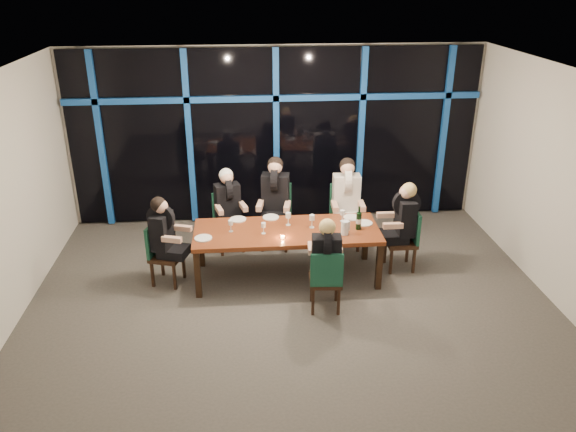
% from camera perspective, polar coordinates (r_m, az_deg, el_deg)
% --- Properties ---
extents(room, '(7.04, 7.00, 3.02)m').
position_cam_1_polar(room, '(6.65, 0.45, 5.61)').
color(room, '#534F49').
rests_on(room, ground).
extents(window_wall, '(6.86, 0.43, 2.94)m').
position_cam_1_polar(window_wall, '(9.59, -1.16, 8.38)').
color(window_wall, black).
rests_on(window_wall, ground).
extents(dining_table, '(2.60, 1.00, 0.75)m').
position_cam_1_polar(dining_table, '(7.90, -0.13, -1.86)').
color(dining_table, brown).
rests_on(dining_table, ground).
extents(chair_far_left, '(0.52, 0.52, 0.91)m').
position_cam_1_polar(chair_far_left, '(8.88, -6.15, -0.21)').
color(chair_far_left, black).
rests_on(chair_far_left, ground).
extents(chair_far_mid, '(0.55, 0.55, 1.01)m').
position_cam_1_polar(chair_far_mid, '(8.91, -1.23, 0.43)').
color(chair_far_mid, black).
rests_on(chair_far_mid, ground).
extents(chair_far_right, '(0.48, 0.48, 1.00)m').
position_cam_1_polar(chair_far_right, '(8.96, 5.80, 0.38)').
color(chair_far_right, black).
rests_on(chair_far_right, ground).
extents(chair_end_left, '(0.52, 0.52, 0.89)m').
position_cam_1_polar(chair_end_left, '(8.05, -12.76, -3.44)').
color(chair_end_left, black).
rests_on(chair_end_left, ground).
extents(chair_end_right, '(0.43, 0.43, 0.92)m').
position_cam_1_polar(chair_end_right, '(8.40, 11.94, -2.05)').
color(chair_end_right, black).
rests_on(chair_end_right, ground).
extents(chair_near_mid, '(0.44, 0.44, 0.89)m').
position_cam_1_polar(chair_near_mid, '(7.21, 3.87, -6.28)').
color(chair_near_mid, black).
rests_on(chair_near_mid, ground).
extents(diner_far_left, '(0.53, 0.62, 0.89)m').
position_cam_1_polar(diner_far_left, '(8.67, -6.13, 1.79)').
color(diner_far_left, black).
rests_on(diner_far_left, ground).
extents(diner_far_mid, '(0.55, 0.67, 0.99)m').
position_cam_1_polar(diner_far_mid, '(8.68, -1.32, 2.64)').
color(diner_far_mid, black).
rests_on(diner_far_mid, ground).
extents(diner_far_right, '(0.51, 0.63, 0.98)m').
position_cam_1_polar(diner_far_right, '(8.73, 5.98, 2.55)').
color(diner_far_right, silver).
rests_on(diner_far_right, ground).
extents(diner_end_left, '(0.60, 0.52, 0.86)m').
position_cam_1_polar(diner_end_left, '(7.87, -12.49, -1.21)').
color(diner_end_left, black).
rests_on(diner_end_left, ground).
extents(diner_end_right, '(0.57, 0.46, 0.90)m').
position_cam_1_polar(diner_end_right, '(8.22, 11.63, 0.23)').
color(diner_end_right, black).
rests_on(diner_end_right, ground).
extents(diner_near_mid, '(0.46, 0.57, 0.87)m').
position_cam_1_polar(diner_near_mid, '(7.10, 3.90, -3.50)').
color(diner_near_mid, black).
rests_on(diner_near_mid, ground).
extents(plate_far_left, '(0.24, 0.24, 0.01)m').
position_cam_1_polar(plate_far_left, '(8.21, -5.11, -0.34)').
color(plate_far_left, white).
rests_on(plate_far_left, dining_table).
extents(plate_far_mid, '(0.24, 0.24, 0.01)m').
position_cam_1_polar(plate_far_mid, '(8.25, -1.76, -0.14)').
color(plate_far_mid, white).
rests_on(plate_far_mid, dining_table).
extents(plate_far_right, '(0.24, 0.24, 0.01)m').
position_cam_1_polar(plate_far_right, '(8.29, 6.47, -0.15)').
color(plate_far_right, white).
rests_on(plate_far_right, dining_table).
extents(plate_end_left, '(0.24, 0.24, 0.01)m').
position_cam_1_polar(plate_end_left, '(7.70, -8.61, -2.24)').
color(plate_end_left, white).
rests_on(plate_end_left, dining_table).
extents(plate_end_right, '(0.24, 0.24, 0.01)m').
position_cam_1_polar(plate_end_right, '(8.13, 7.75, -0.71)').
color(plate_end_right, white).
rests_on(plate_end_right, dining_table).
extents(plate_near_mid, '(0.24, 0.24, 0.01)m').
position_cam_1_polar(plate_near_mid, '(7.65, 3.57, -2.18)').
color(plate_near_mid, white).
rests_on(plate_near_mid, dining_table).
extents(wine_bottle, '(0.08, 0.08, 0.34)m').
position_cam_1_polar(wine_bottle, '(7.90, 7.19, -0.46)').
color(wine_bottle, black).
rests_on(wine_bottle, dining_table).
extents(water_pitcher, '(0.12, 0.11, 0.20)m').
position_cam_1_polar(water_pitcher, '(7.74, 5.81, -1.19)').
color(water_pitcher, silver).
rests_on(water_pitcher, dining_table).
extents(tea_light, '(0.05, 0.05, 0.03)m').
position_cam_1_polar(tea_light, '(7.63, -0.56, -2.14)').
color(tea_light, '#FF9D4C').
rests_on(tea_light, dining_table).
extents(wine_glass_a, '(0.06, 0.06, 0.16)m').
position_cam_1_polar(wine_glass_a, '(7.72, -2.51, -1.00)').
color(wine_glass_a, silver).
rests_on(wine_glass_a, dining_table).
extents(wine_glass_b, '(0.07, 0.07, 0.19)m').
position_cam_1_polar(wine_glass_b, '(7.96, 0.03, -0.01)').
color(wine_glass_b, silver).
rests_on(wine_glass_b, dining_table).
extents(wine_glass_c, '(0.07, 0.07, 0.19)m').
position_cam_1_polar(wine_glass_c, '(7.89, 2.46, -0.24)').
color(wine_glass_c, silver).
rests_on(wine_glass_c, dining_table).
extents(wine_glass_d, '(0.07, 0.07, 0.17)m').
position_cam_1_polar(wine_glass_d, '(7.81, -5.85, -0.76)').
color(wine_glass_d, silver).
rests_on(wine_glass_d, dining_table).
extents(wine_glass_e, '(0.07, 0.07, 0.17)m').
position_cam_1_polar(wine_glass_e, '(8.12, 5.56, 0.27)').
color(wine_glass_e, silver).
rests_on(wine_glass_e, dining_table).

